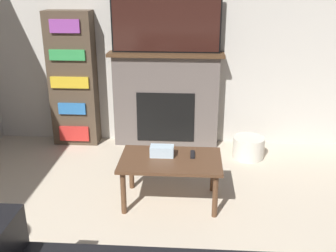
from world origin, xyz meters
TOP-DOWN VIEW (x-y plane):
  - wall_back at (0.00, 4.15)m, footprint 5.75×0.06m
  - fireplace at (-0.14, 4.01)m, footprint 1.40×0.28m
  - tv at (-0.14, 3.99)m, footprint 1.29×0.03m
  - coffee_table at (0.01, 2.59)m, footprint 0.94×0.59m
  - tissue_box at (-0.08, 2.65)m, footprint 0.22×0.12m
  - remote_control at (0.21, 2.68)m, footprint 0.04×0.15m
  - bookshelf at (-1.30, 3.99)m, footprint 0.57×0.29m
  - storage_basket at (0.87, 3.65)m, footprint 0.37×0.37m

SIDE VIEW (x-z plane):
  - storage_basket at x=0.87m, z-range 0.00..0.25m
  - coffee_table at x=0.01m, z-range 0.16..0.61m
  - remote_control at x=0.21m, z-range 0.45..0.47m
  - tissue_box at x=-0.08m, z-range 0.45..0.55m
  - fireplace at x=-0.14m, z-range 0.00..1.19m
  - bookshelf at x=-1.30m, z-range 0.00..1.66m
  - wall_back at x=0.00m, z-range 0.00..2.70m
  - tv at x=-0.14m, z-range 1.18..1.89m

